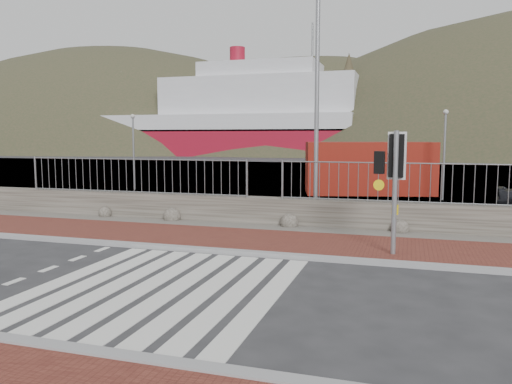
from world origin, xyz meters
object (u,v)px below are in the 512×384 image
(traffic_signal_far, at_px, (394,166))
(streetlight, at_px, (321,82))
(shipping_container, at_px, (369,168))
(ferry, at_px, (222,122))

(traffic_signal_far, distance_m, streetlight, 5.49)
(traffic_signal_far, bearing_deg, streetlight, -53.09)
(shipping_container, bearing_deg, streetlight, -109.41)
(streetlight, height_order, shipping_container, streetlight)
(traffic_signal_far, xyz_separation_m, streetlight, (-2.48, 4.24, 2.46))
(shipping_container, bearing_deg, ferry, 104.15)
(streetlight, bearing_deg, ferry, 113.74)
(ferry, xyz_separation_m, shipping_container, (27.17, -50.28, -4.05))
(ferry, height_order, traffic_signal_far, ferry)
(streetlight, relative_size, shipping_container, 1.31)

